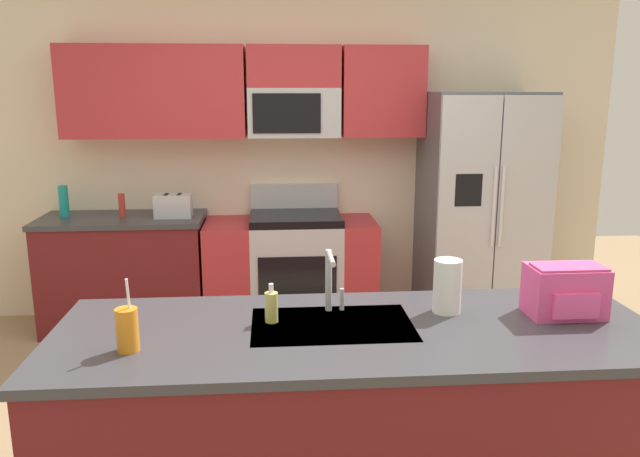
{
  "coord_description": "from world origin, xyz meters",
  "views": [
    {
      "loc": [
        -0.26,
        -3.02,
        1.87
      ],
      "look_at": [
        0.03,
        0.6,
        1.05
      ],
      "focal_mm": 34.7,
      "sensor_mm": 36.0,
      "label": 1
    }
  ],
  "objects_px": {
    "pepper_mill": "(122,205)",
    "drink_cup_orange": "(127,329)",
    "bottle_teal": "(64,201)",
    "refrigerator": "(480,210)",
    "sink_faucet": "(331,276)",
    "soap_dispenser": "(271,307)",
    "toaster": "(173,206)",
    "paper_towel_roll": "(447,286)",
    "backpack": "(566,290)",
    "range_oven": "(291,269)"
  },
  "relations": [
    {
      "from": "sink_faucet",
      "to": "soap_dispenser",
      "type": "height_order",
      "value": "sink_faucet"
    },
    {
      "from": "pepper_mill",
      "to": "sink_faucet",
      "type": "height_order",
      "value": "sink_faucet"
    },
    {
      "from": "refrigerator",
      "to": "pepper_mill",
      "type": "relative_size",
      "value": 10.13
    },
    {
      "from": "drink_cup_orange",
      "to": "soap_dispenser",
      "type": "xyz_separation_m",
      "value": [
        0.54,
        0.26,
        -0.02
      ]
    },
    {
      "from": "pepper_mill",
      "to": "backpack",
      "type": "height_order",
      "value": "backpack"
    },
    {
      "from": "sink_faucet",
      "to": "backpack",
      "type": "bearing_deg",
      "value": -6.5
    },
    {
      "from": "pepper_mill",
      "to": "sink_faucet",
      "type": "distance_m",
      "value": 2.64
    },
    {
      "from": "range_oven",
      "to": "refrigerator",
      "type": "relative_size",
      "value": 0.74
    },
    {
      "from": "refrigerator",
      "to": "soap_dispenser",
      "type": "height_order",
      "value": "refrigerator"
    },
    {
      "from": "toaster",
      "to": "backpack",
      "type": "relative_size",
      "value": 0.87
    },
    {
      "from": "refrigerator",
      "to": "bottle_teal",
      "type": "distance_m",
      "value": 3.29
    },
    {
      "from": "soap_dispenser",
      "to": "paper_towel_roll",
      "type": "relative_size",
      "value": 0.71
    },
    {
      "from": "backpack",
      "to": "drink_cup_orange",
      "type": "bearing_deg",
      "value": -172.64
    },
    {
      "from": "sink_faucet",
      "to": "drink_cup_orange",
      "type": "xyz_separation_m",
      "value": [
        -0.8,
        -0.35,
        -0.08
      ]
    },
    {
      "from": "bottle_teal",
      "to": "sink_faucet",
      "type": "relative_size",
      "value": 0.86
    },
    {
      "from": "pepper_mill",
      "to": "sink_faucet",
      "type": "relative_size",
      "value": 0.65
    },
    {
      "from": "refrigerator",
      "to": "sink_faucet",
      "type": "height_order",
      "value": "refrigerator"
    },
    {
      "from": "toaster",
      "to": "drink_cup_orange",
      "type": "xyz_separation_m",
      "value": [
        0.21,
        -2.53,
        -0.0
      ]
    },
    {
      "from": "refrigerator",
      "to": "backpack",
      "type": "xyz_separation_m",
      "value": [
        -0.4,
        -2.28,
        0.09
      ]
    },
    {
      "from": "drink_cup_orange",
      "to": "backpack",
      "type": "height_order",
      "value": "drink_cup_orange"
    },
    {
      "from": "sink_faucet",
      "to": "backpack",
      "type": "height_order",
      "value": "sink_faucet"
    },
    {
      "from": "bottle_teal",
      "to": "drink_cup_orange",
      "type": "xyz_separation_m",
      "value": [
        1.07,
        -2.64,
        -0.04
      ]
    },
    {
      "from": "bottle_teal",
      "to": "backpack",
      "type": "relative_size",
      "value": 0.76
    },
    {
      "from": "range_oven",
      "to": "bottle_teal",
      "type": "bearing_deg",
      "value": 178.31
    },
    {
      "from": "bottle_teal",
      "to": "drink_cup_orange",
      "type": "relative_size",
      "value": 0.84
    },
    {
      "from": "refrigerator",
      "to": "sink_faucet",
      "type": "distance_m",
      "value": 2.59
    },
    {
      "from": "refrigerator",
      "to": "pepper_mill",
      "type": "distance_m",
      "value": 2.83
    },
    {
      "from": "drink_cup_orange",
      "to": "soap_dispenser",
      "type": "height_order",
      "value": "drink_cup_orange"
    },
    {
      "from": "refrigerator",
      "to": "pepper_mill",
      "type": "height_order",
      "value": "refrigerator"
    },
    {
      "from": "sink_faucet",
      "to": "drink_cup_orange",
      "type": "distance_m",
      "value": 0.88
    },
    {
      "from": "bottle_teal",
      "to": "soap_dispenser",
      "type": "bearing_deg",
      "value": -55.98
    },
    {
      "from": "range_oven",
      "to": "bottle_teal",
      "type": "distance_m",
      "value": 1.86
    },
    {
      "from": "refrigerator",
      "to": "bottle_teal",
      "type": "height_order",
      "value": "refrigerator"
    },
    {
      "from": "toaster",
      "to": "drink_cup_orange",
      "type": "height_order",
      "value": "drink_cup_orange"
    },
    {
      "from": "toaster",
      "to": "paper_towel_roll",
      "type": "relative_size",
      "value": 1.17
    },
    {
      "from": "paper_towel_roll",
      "to": "backpack",
      "type": "distance_m",
      "value": 0.51
    },
    {
      "from": "backpack",
      "to": "range_oven",
      "type": "bearing_deg",
      "value": 115.54
    },
    {
      "from": "backpack",
      "to": "pepper_mill",
      "type": "bearing_deg",
      "value": 136.01
    },
    {
      "from": "range_oven",
      "to": "sink_faucet",
      "type": "xyz_separation_m",
      "value": [
        0.11,
        -2.24,
        0.62
      ]
    },
    {
      "from": "soap_dispenser",
      "to": "sink_faucet",
      "type": "bearing_deg",
      "value": 19.74
    },
    {
      "from": "sink_faucet",
      "to": "drink_cup_orange",
      "type": "relative_size",
      "value": 0.98
    },
    {
      "from": "sink_faucet",
      "to": "soap_dispenser",
      "type": "relative_size",
      "value": 1.66
    },
    {
      "from": "soap_dispenser",
      "to": "range_oven",
      "type": "bearing_deg",
      "value": 86.17
    },
    {
      "from": "drink_cup_orange",
      "to": "refrigerator",
      "type": "bearing_deg",
      "value": 48.6
    },
    {
      "from": "paper_towel_roll",
      "to": "pepper_mill",
      "type": "bearing_deg",
      "value": 130.44
    },
    {
      "from": "paper_towel_roll",
      "to": "toaster",
      "type": "bearing_deg",
      "value": 124.62
    },
    {
      "from": "soap_dispenser",
      "to": "paper_towel_roll",
      "type": "xyz_separation_m",
      "value": [
        0.78,
        0.06,
        0.05
      ]
    },
    {
      "from": "toaster",
      "to": "paper_towel_roll",
      "type": "distance_m",
      "value": 2.69
    },
    {
      "from": "toaster",
      "to": "soap_dispenser",
      "type": "xyz_separation_m",
      "value": [
        0.75,
        -2.28,
        -0.02
      ]
    },
    {
      "from": "pepper_mill",
      "to": "drink_cup_orange",
      "type": "bearing_deg",
      "value": -76.69
    }
  ]
}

